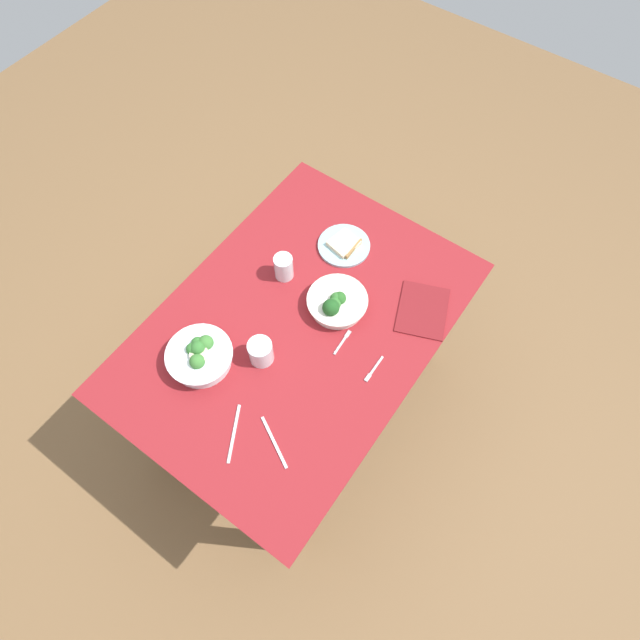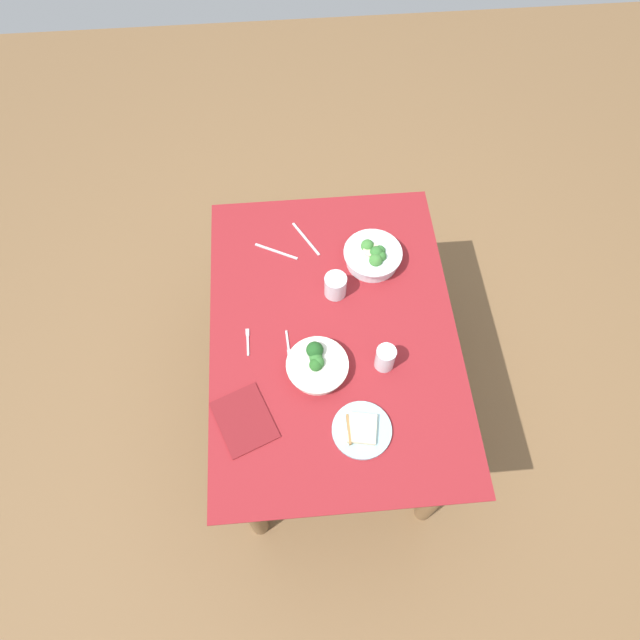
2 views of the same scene
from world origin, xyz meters
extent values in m
plane|color=brown|center=(0.00, 0.00, 0.00)|extent=(6.00, 6.00, 0.00)
cube|color=maroon|center=(0.00, 0.00, 0.70)|extent=(1.28, 0.90, 0.01)
cube|color=brown|center=(0.00, 0.00, 0.69)|extent=(1.24, 0.87, 0.02)
cylinder|color=brown|center=(-0.54, -0.35, 0.34)|extent=(0.07, 0.07, 0.67)
cylinder|color=brown|center=(0.54, -0.35, 0.34)|extent=(0.07, 0.07, 0.67)
cylinder|color=brown|center=(-0.54, 0.35, 0.34)|extent=(0.07, 0.07, 0.67)
cylinder|color=brown|center=(0.54, 0.35, 0.34)|extent=(0.07, 0.07, 0.67)
cylinder|color=white|center=(-0.30, 0.18, 0.73)|extent=(0.20, 0.20, 0.05)
cylinder|color=white|center=(-0.30, 0.18, 0.76)|extent=(0.23, 0.23, 0.01)
sphere|color=#33702D|center=(-0.27, 0.21, 0.77)|extent=(0.04, 0.04, 0.04)
sphere|color=#3D7A33|center=(-0.32, 0.16, 0.77)|extent=(0.05, 0.05, 0.05)
sphere|color=#3D7A33|center=(-0.25, 0.18, 0.77)|extent=(0.05, 0.05, 0.05)
sphere|color=#33702D|center=(-0.29, 0.19, 0.78)|extent=(0.05, 0.05, 0.05)
sphere|color=#33702D|center=(-0.30, 0.20, 0.77)|extent=(0.04, 0.04, 0.04)
cylinder|color=beige|center=(-0.30, 0.17, 0.78)|extent=(0.06, 0.06, 0.01)
cylinder|color=silver|center=(0.15, -0.07, 0.72)|extent=(0.19, 0.19, 0.04)
cylinder|color=silver|center=(0.15, -0.07, 0.75)|extent=(0.22, 0.22, 0.01)
sphere|color=#286023|center=(0.15, -0.08, 0.76)|extent=(0.05, 0.05, 0.05)
sphere|color=#33702D|center=(0.15, -0.07, 0.76)|extent=(0.04, 0.04, 0.04)
sphere|color=#1E511E|center=(0.10, -0.08, 0.77)|extent=(0.06, 0.06, 0.06)
sphere|color=#33702D|center=(0.13, -0.07, 0.76)|extent=(0.05, 0.05, 0.05)
cylinder|color=#99C6D1|center=(0.38, 0.06, 0.71)|extent=(0.20, 0.20, 0.01)
cube|color=beige|center=(0.38, 0.06, 0.73)|extent=(0.12, 0.11, 0.02)
cube|color=#9E703D|center=(0.38, 0.01, 0.73)|extent=(0.10, 0.01, 0.02)
cylinder|color=silver|center=(-0.17, 0.02, 0.75)|extent=(0.08, 0.08, 0.09)
cylinder|color=silver|center=(0.15, 0.16, 0.76)|extent=(0.07, 0.07, 0.10)
cube|color=#B7B7BC|center=(0.03, -0.31, 0.71)|extent=(0.08, 0.01, 0.00)
cube|color=#B7B7BC|center=(-0.02, -0.31, 0.71)|extent=(0.03, 0.01, 0.00)
cube|color=#B7B7BC|center=(0.02, -0.17, 0.71)|extent=(0.08, 0.01, 0.00)
cube|color=#B7B7BC|center=(0.08, -0.17, 0.71)|extent=(0.03, 0.01, 0.00)
cube|color=#B7B7BC|center=(-0.43, -0.07, 0.71)|extent=(0.17, 0.10, 0.00)
cube|color=#B7B7BC|center=(-0.38, -0.19, 0.71)|extent=(0.09, 0.17, 0.00)
cube|color=maroon|center=(0.31, -0.33, 0.71)|extent=(0.26, 0.24, 0.01)
camera|label=1|loc=(-0.68, -0.59, 2.39)|focal=30.54mm
camera|label=2|loc=(0.95, -0.13, 2.50)|focal=31.33mm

